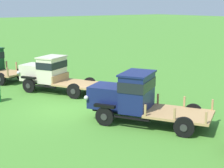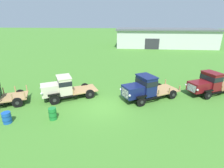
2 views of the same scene
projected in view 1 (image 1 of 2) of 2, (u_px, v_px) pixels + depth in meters
ground_plane at (62, 110)px, 16.57m from camera, size 240.00×240.00×0.00m
vintage_truck_second_in_line at (50, 73)px, 20.01m from camera, size 5.00×3.75×2.06m
vintage_truck_midrow_center at (133, 96)px, 14.71m from camera, size 5.45×4.25×2.19m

